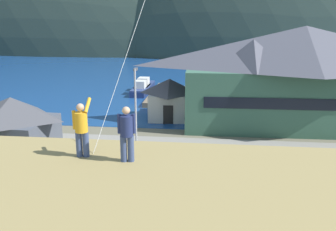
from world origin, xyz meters
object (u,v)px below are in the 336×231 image
(moored_boat_wharfside, at_px, (141,89))
(person_kite_flyer, at_px, (81,128))
(storage_shed_waterside, at_px, (170,98))
(moored_boat_outer_mooring, at_px, (183,97))
(parked_car_corner_spot, at_px, (104,163))
(person_companion, at_px, (127,132))
(parking_light_pole, at_px, (136,105))
(harbor_lodge, at_px, (302,74))
(parked_car_mid_row_near, at_px, (182,194))
(wharf_dock, at_px, (162,94))
(moored_boat_inner_slip, at_px, (144,86))
(parked_car_mid_row_center, at_px, (211,167))
(parked_car_front_row_end, at_px, (295,212))
(storage_shed_near_lot, at_px, (13,127))

(moored_boat_wharfside, distance_m, person_kite_flyer, 45.36)
(storage_shed_waterside, height_order, moored_boat_outer_mooring, storage_shed_waterside)
(parked_car_corner_spot, relative_size, person_companion, 2.47)
(parking_light_pole, bearing_deg, harbor_lodge, 33.26)
(parked_car_mid_row_near, bearing_deg, person_kite_flyer, -104.62)
(wharf_dock, bearing_deg, moored_boat_inner_slip, 128.65)
(parked_car_mid_row_center, distance_m, person_kite_flyer, 16.19)
(moored_boat_wharfside, xyz_separation_m, parked_car_corner_spot, (2.96, -30.48, 0.34))
(moored_boat_inner_slip, xyz_separation_m, parked_car_front_row_end, (15.40, -39.05, 0.34))
(parked_car_mid_row_near, distance_m, parking_light_pole, 10.91)
(moored_boat_wharfside, bearing_deg, person_kite_flyer, -81.63)
(parked_car_front_row_end, distance_m, parked_car_mid_row_center, 7.44)
(parked_car_mid_row_center, relative_size, person_companion, 2.47)
(storage_shed_near_lot, xyz_separation_m, storage_shed_waterside, (11.35, 14.00, -0.28))
(person_kite_flyer, bearing_deg, parked_car_front_row_end, 42.78)
(wharf_dock, xyz_separation_m, parked_car_mid_row_center, (7.28, -28.84, 0.71))
(moored_boat_inner_slip, xyz_separation_m, parked_car_corner_spot, (3.01, -33.40, 0.34))
(wharf_dock, height_order, parked_car_mid_row_center, parked_car_mid_row_center)
(harbor_lodge, bearing_deg, parking_light_pole, -146.74)
(storage_shed_waterside, xyz_separation_m, person_companion, (2.09, -30.78, 5.57))
(parked_car_mid_row_near, distance_m, parked_car_mid_row_center, 4.83)
(parked_car_mid_row_center, xyz_separation_m, parking_light_pole, (-6.36, 4.84, 3.21))
(wharf_dock, relative_size, person_kite_flyer, 8.30)
(moored_boat_inner_slip, bearing_deg, storage_shed_near_lot, -99.91)
(parked_car_corner_spot, relative_size, parked_car_mid_row_near, 1.00)
(storage_shed_near_lot, height_order, moored_boat_inner_slip, storage_shed_near_lot)
(storage_shed_waterside, distance_m, parking_light_pole, 11.93)
(moored_boat_inner_slip, bearing_deg, person_companion, -80.34)
(moored_boat_wharfside, xyz_separation_m, person_kite_flyer, (6.52, -44.29, 7.30))
(parked_car_corner_spot, relative_size, person_kite_flyer, 2.31)
(parking_light_pole, bearing_deg, storage_shed_waterside, 82.34)
(storage_shed_waterside, bearing_deg, harbor_lodge, -5.25)
(storage_shed_waterside, xyz_separation_m, parking_light_pole, (-1.57, -11.69, 1.84))
(parked_car_corner_spot, bearing_deg, moored_boat_wharfside, 95.54)
(moored_boat_inner_slip, height_order, parked_car_mid_row_near, moored_boat_inner_slip)
(storage_shed_near_lot, xyz_separation_m, parked_car_mid_row_near, (14.41, -7.02, -1.65))
(storage_shed_waterside, distance_m, person_kite_flyer, 31.04)
(moored_boat_inner_slip, bearing_deg, parked_car_corner_spot, -84.85)
(storage_shed_waterside, distance_m, moored_boat_inner_slip, 17.81)
(parking_light_pole, bearing_deg, person_kite_flyer, -83.47)
(harbor_lodge, distance_m, parked_car_mid_row_center, 18.49)
(wharf_dock, distance_m, person_kite_flyer, 43.64)
(storage_shed_waterside, xyz_separation_m, parked_car_corner_spot, (-2.98, -16.71, -1.37))
(parking_light_pole, relative_size, person_companion, 4.18)
(parked_car_front_row_end, height_order, parking_light_pole, parking_light_pole)
(storage_shed_near_lot, height_order, parking_light_pole, parking_light_pole)
(storage_shed_waterside, height_order, parked_car_front_row_end, storage_shed_waterside)
(moored_boat_inner_slip, bearing_deg, wharf_dock, -51.35)
(parking_light_pole, bearing_deg, moored_boat_wharfside, 99.72)
(person_kite_flyer, bearing_deg, moored_boat_wharfside, 98.37)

